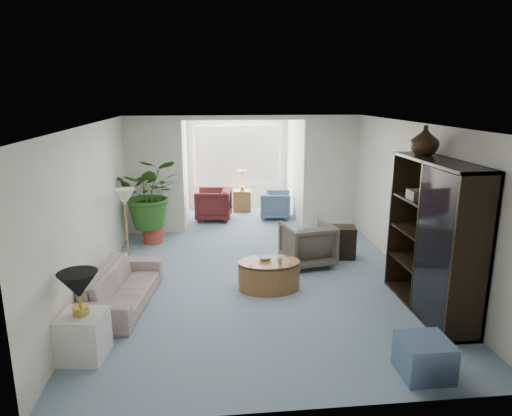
{
  "coord_description": "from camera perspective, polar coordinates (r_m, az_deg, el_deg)",
  "views": [
    {
      "loc": [
        -0.77,
        -6.72,
        2.93
      ],
      "look_at": [
        0.0,
        0.6,
        1.1
      ],
      "focal_mm": 32.26,
      "sensor_mm": 36.0,
      "label": 1
    }
  ],
  "objects": [
    {
      "name": "floor",
      "position": [
        7.37,
        0.5,
        -9.46
      ],
      "size": [
        6.0,
        6.0,
        0.0
      ],
      "primitive_type": "plane",
      "color": "gray",
      "rests_on": "ground"
    },
    {
      "name": "sunroom_floor",
      "position": [
        11.24,
        -1.88,
        -1.17
      ],
      "size": [
        2.6,
        2.6,
        0.0
      ],
      "primitive_type": "plane",
      "color": "gray",
      "rests_on": "ground"
    },
    {
      "name": "back_pier_left",
      "position": [
        9.93,
        -12.49,
        3.88
      ],
      "size": [
        1.2,
        0.12,
        2.5
      ],
      "primitive_type": "cube",
      "color": "white",
      "rests_on": "ground"
    },
    {
      "name": "back_pier_right",
      "position": [
        10.22,
        9.24,
        4.31
      ],
      "size": [
        1.2,
        0.12,
        2.5
      ],
      "primitive_type": "cube",
      "color": "white",
      "rests_on": "ground"
    },
    {
      "name": "back_header",
      "position": [
        9.76,
        -1.51,
        11.13
      ],
      "size": [
        2.6,
        0.12,
        0.1
      ],
      "primitive_type": "cube",
      "color": "white",
      "rests_on": "back_pier_left"
    },
    {
      "name": "window_pane",
      "position": [
        12.02,
        -2.31,
        6.63
      ],
      "size": [
        2.2,
        0.02,
        1.5
      ],
      "primitive_type": "cube",
      "color": "white"
    },
    {
      "name": "window_blinds",
      "position": [
        11.99,
        -2.3,
        6.61
      ],
      "size": [
        2.2,
        0.02,
        1.5
      ],
      "primitive_type": "cube",
      "color": "white"
    },
    {
      "name": "framed_picture",
      "position": [
        7.47,
        19.75,
        3.66
      ],
      "size": [
        0.04,
        0.5,
        0.4
      ],
      "primitive_type": "cube",
      "color": "#BBAD95"
    },
    {
      "name": "sofa",
      "position": [
        6.88,
        -16.23,
        -9.33
      ],
      "size": [
        0.98,
        1.96,
        0.55
      ],
      "primitive_type": "imported",
      "rotation": [
        0.0,
        0.0,
        1.43
      ],
      "color": "#B8AF9B",
      "rests_on": "ground"
    },
    {
      "name": "end_table",
      "position": [
        5.74,
        -20.61,
        -14.63
      ],
      "size": [
        0.55,
        0.55,
        0.54
      ],
      "primitive_type": "cube",
      "rotation": [
        0.0,
        0.0,
        -0.14
      ],
      "color": "white",
      "rests_on": "ground"
    },
    {
      "name": "table_lamp",
      "position": [
        5.48,
        -21.16,
        -8.92
      ],
      "size": [
        0.44,
        0.44,
        0.3
      ],
      "primitive_type": "cone",
      "color": "black",
      "rests_on": "end_table"
    },
    {
      "name": "floor_lamp",
      "position": [
        8.0,
        -16.0,
        1.29
      ],
      "size": [
        0.36,
        0.36,
        0.28
      ],
      "primitive_type": "cone",
      "color": "#F2EDC0",
      "rests_on": "ground"
    },
    {
      "name": "coffee_table",
      "position": [
        7.13,
        1.64,
        -8.33
      ],
      "size": [
        1.03,
        1.03,
        0.45
      ],
      "primitive_type": "cylinder",
      "rotation": [
        0.0,
        0.0,
        0.09
      ],
      "color": "#966336",
      "rests_on": "ground"
    },
    {
      "name": "coffee_bowl",
      "position": [
        7.13,
        1.15,
        -6.18
      ],
      "size": [
        0.23,
        0.23,
        0.05
      ],
      "primitive_type": "imported",
      "rotation": [
        0.0,
        0.0,
        0.09
      ],
      "color": "white",
      "rests_on": "coffee_table"
    },
    {
      "name": "coffee_cup",
      "position": [
        6.96,
        3.0,
        -6.54
      ],
      "size": [
        0.1,
        0.1,
        0.09
      ],
      "primitive_type": "imported",
      "rotation": [
        0.0,
        0.0,
        0.09
      ],
      "color": "beige",
      "rests_on": "coffee_table"
    },
    {
      "name": "wingback_chair",
      "position": [
        8.12,
        6.41,
        -4.45
      ],
      "size": [
        0.95,
        0.97,
        0.76
      ],
      "primitive_type": "imported",
      "rotation": [
        0.0,
        0.0,
        3.33
      ],
      "color": "#61594D",
      "rests_on": "ground"
    },
    {
      "name": "side_table_dark",
      "position": [
        8.59,
        10.55,
        -4.17
      ],
      "size": [
        0.54,
        0.46,
        0.58
      ],
      "primitive_type": "cube",
      "rotation": [
        0.0,
        0.0,
        -0.16
      ],
      "color": "black",
      "rests_on": "ground"
    },
    {
      "name": "entertainment_cabinet",
      "position": [
        6.65,
        21.17,
        -3.44
      ],
      "size": [
        0.5,
        1.89,
        2.1
      ],
      "primitive_type": "cube",
      "color": "black",
      "rests_on": "ground"
    },
    {
      "name": "cabinet_urn",
      "position": [
        6.85,
        20.2,
        7.88
      ],
      "size": [
        0.39,
        0.39,
        0.41
      ],
      "primitive_type": "imported",
      "color": "black",
      "rests_on": "entertainment_cabinet"
    },
    {
      "name": "ottoman",
      "position": [
        5.45,
        20.13,
        -16.99
      ],
      "size": [
        0.52,
        0.52,
        0.41
      ],
      "primitive_type": "cube",
      "rotation": [
        0.0,
        0.0,
        -0.01
      ],
      "color": "slate",
      "rests_on": "ground"
    },
    {
      "name": "plant_pot",
      "position": [
        9.55,
        -12.63,
        -3.25
      ],
      "size": [
        0.4,
        0.4,
        0.32
      ],
      "primitive_type": "cylinder",
      "color": "#A73E30",
      "rests_on": "ground"
    },
    {
      "name": "house_plant",
      "position": [
        9.34,
        -12.91,
        1.82
      ],
      "size": [
        1.27,
        1.1,
        1.41
      ],
      "primitive_type": "imported",
      "color": "#2C5D20",
      "rests_on": "plant_pot"
    },
    {
      "name": "sunroom_chair_blue",
      "position": [
        11.11,
        2.45,
        0.39
      ],
      "size": [
        0.81,
        0.79,
        0.65
      ],
      "primitive_type": "imported",
      "rotation": [
        0.0,
        0.0,
        1.43
      ],
      "color": "slate",
      "rests_on": "ground"
    },
    {
      "name": "sunroom_chair_maroon",
      "position": [
        10.99,
        -5.31,
        0.44
      ],
      "size": [
        0.93,
        0.91,
        0.75
      ],
      "primitive_type": "imported",
      "rotation": [
        0.0,
        0.0,
        -1.72
      ],
      "color": "#561D1E",
      "rests_on": "ground"
    },
    {
      "name": "sunroom_table",
      "position": [
        11.77,
        -1.7,
        0.9
      ],
      "size": [
        0.49,
        0.41,
        0.55
      ],
      "primitive_type": "cube",
      "rotation": [
        0.0,
        0.0,
        -0.14
      ],
      "color": "#966336",
      "rests_on": "ground"
    },
    {
      "name": "shelf_clutter",
      "position": [
        6.46,
        21.37,
        -0.8
      ],
      "size": [
        0.3,
        1.09,
        0.61
      ],
      "color": "#53504E",
      "rests_on": "entertainment_cabinet"
    }
  ]
}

